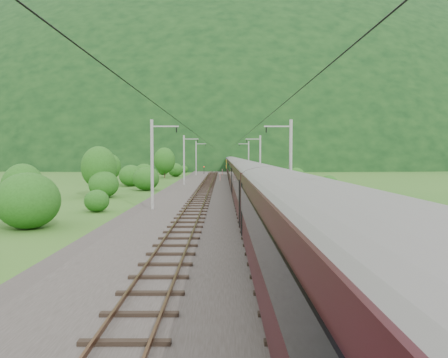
{
  "coord_description": "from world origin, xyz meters",
  "views": [
    {
      "loc": [
        0.14,
        -38.99,
        5.2
      ],
      "look_at": [
        0.25,
        7.15,
        2.6
      ],
      "focal_mm": 35.0,
      "sensor_mm": 36.0,
      "label": 1
    }
  ],
  "objects": [
    {
      "name": "overhead_wires",
      "position": [
        0.0,
        10.0,
        7.1
      ],
      "size": [
        4.83,
        198.0,
        0.03
      ],
      "color": "black",
      "rests_on": "ground"
    },
    {
      "name": "track_right",
      "position": [
        2.4,
        10.0,
        0.37
      ],
      "size": [
        2.4,
        220.0,
        0.27
      ],
      "color": "brown",
      "rests_on": "railbed"
    },
    {
      "name": "railbed",
      "position": [
        0.0,
        10.0,
        0.15
      ],
      "size": [
        14.0,
        220.0,
        0.3
      ],
      "primitive_type": "cube",
      "color": "#38332D",
      "rests_on": "ground"
    },
    {
      "name": "train",
      "position": [
        2.4,
        25.24,
        3.38
      ],
      "size": [
        2.84,
        134.33,
        4.92
      ],
      "color": "black",
      "rests_on": "ground"
    },
    {
      "name": "ground",
      "position": [
        0.0,
        0.0,
        0.0
      ],
      "size": [
        600.0,
        600.0,
        0.0
      ],
      "primitive_type": "plane",
      "color": "#295A1C",
      "rests_on": "ground"
    },
    {
      "name": "hazard_post_far",
      "position": [
        -0.01,
        65.43,
        0.99
      ],
      "size": [
        0.15,
        0.15,
        1.38
      ],
      "primitive_type": "cylinder",
      "color": "red",
      "rests_on": "railbed"
    },
    {
      "name": "hazard_post_near",
      "position": [
        -0.38,
        42.16,
        0.94
      ],
      "size": [
        0.14,
        0.14,
        1.29
      ],
      "primitive_type": "cylinder",
      "color": "red",
      "rests_on": "railbed"
    },
    {
      "name": "mountain_ridge",
      "position": [
        -120.0,
        300.0,
        0.0
      ],
      "size": [
        336.0,
        280.0,
        132.0
      ],
      "primitive_type": "ellipsoid",
      "color": "black",
      "rests_on": "ground"
    },
    {
      "name": "signal",
      "position": [
        -4.61,
        69.8,
        1.44
      ],
      "size": [
        0.21,
        0.21,
        1.94
      ],
      "color": "black",
      "rests_on": "railbed"
    },
    {
      "name": "vegetation_left",
      "position": [
        -14.4,
        17.2,
        2.49
      ],
      "size": [
        12.26,
        146.49,
        6.73
      ],
      "color": "#1E4C14",
      "rests_on": "ground"
    },
    {
      "name": "catenary_left",
      "position": [
        -6.12,
        32.0,
        4.5
      ],
      "size": [
        2.54,
        192.28,
        8.0
      ],
      "color": "gray",
      "rests_on": "railbed"
    },
    {
      "name": "mountain_main",
      "position": [
        0.0,
        260.0,
        0.0
      ],
      "size": [
        504.0,
        360.0,
        244.0
      ],
      "primitive_type": "ellipsoid",
      "color": "black",
      "rests_on": "ground"
    },
    {
      "name": "vegetation_right",
      "position": [
        12.66,
        13.19,
        1.11
      ],
      "size": [
        6.11,
        107.36,
        2.66
      ],
      "color": "#1E4C14",
      "rests_on": "ground"
    },
    {
      "name": "track_left",
      "position": [
        -2.4,
        10.0,
        0.37
      ],
      "size": [
        2.4,
        220.0,
        0.27
      ],
      "color": "brown",
      "rests_on": "railbed"
    },
    {
      "name": "catenary_right",
      "position": [
        6.12,
        32.0,
        4.5
      ],
      "size": [
        2.54,
        192.28,
        8.0
      ],
      "color": "gray",
      "rests_on": "railbed"
    }
  ]
}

